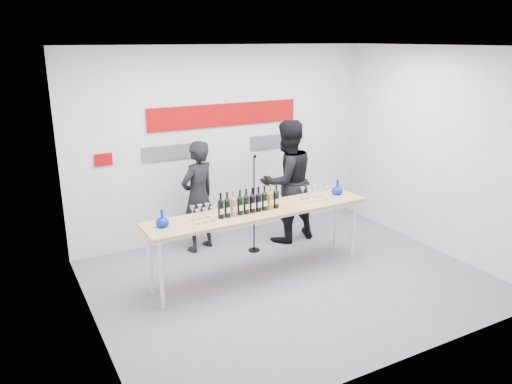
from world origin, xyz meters
TOP-DOWN VIEW (x-y plane):
  - ground at (0.00, 0.00)m, footprint 5.00×5.00m
  - back_wall at (0.00, 2.00)m, footprint 5.00×0.04m
  - signage at (-0.06, 1.97)m, footprint 3.38×0.02m
  - tasting_table at (-0.28, 0.35)m, footprint 3.12×0.68m
  - wine_bottles at (-0.45, 0.31)m, footprint 0.89×0.09m
  - decanter_left at (-1.59, 0.37)m, footprint 0.16×0.16m
  - decanter_right at (1.04, 0.42)m, footprint 0.16×0.16m
  - glasses_left at (-1.09, 0.33)m, footprint 0.27×0.23m
  - glasses_right at (0.61, 0.37)m, footprint 0.37×0.23m
  - presenter_left at (-0.67, 1.54)m, footprint 0.72×0.61m
  - presenter_right at (0.70, 1.25)m, footprint 0.99×0.80m
  - mic_stand at (0.03, 1.08)m, footprint 0.17×0.17m

SIDE VIEW (x-z plane):
  - ground at x=0.00m, z-range 0.00..0.00m
  - mic_stand at x=0.03m, z-range -0.29..1.21m
  - presenter_left at x=-0.67m, z-range 0.00..1.68m
  - tasting_table at x=-0.28m, z-range 0.40..1.33m
  - presenter_right at x=0.70m, z-range 0.00..1.92m
  - glasses_left at x=-1.09m, z-range 0.93..1.12m
  - glasses_right at x=0.61m, z-range 0.93..1.12m
  - decanter_left at x=-1.59m, z-range 0.93..1.15m
  - decanter_right at x=1.04m, z-range 0.93..1.15m
  - wine_bottles at x=-0.45m, z-range 0.93..1.26m
  - back_wall at x=0.00m, z-range 0.00..3.00m
  - signage at x=-0.06m, z-range 1.41..2.20m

